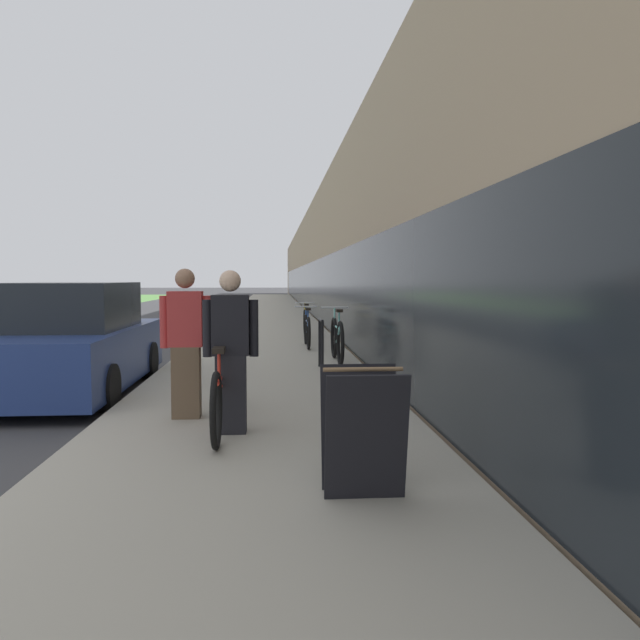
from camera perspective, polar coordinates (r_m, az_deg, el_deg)
sidewalk_slab at (r=25.33m, az=-4.68°, el=0.21°), size 3.48×70.00×0.14m
storefront_facade at (r=33.94m, az=6.93°, el=5.07°), size 10.01×70.00×4.85m
lawn_strip at (r=31.81m, az=-27.11°, el=0.43°), size 6.30×70.00×0.03m
tandem_bicycle at (r=6.55m, az=-8.75°, el=-6.25°), size 0.52×2.58×0.88m
person_rider at (r=6.16m, az=-8.16°, el=-2.87°), size 0.54×0.21×1.60m
person_bystander at (r=6.91m, az=-12.17°, el=-2.09°), size 0.55×0.22×1.62m
bike_rack_hoop at (r=10.43m, az=0.09°, el=-1.70°), size 0.05×0.60×0.84m
cruiser_bike_nearest at (r=11.33m, az=1.57°, el=-1.78°), size 0.52×1.89×0.99m
cruiser_bike_middle at (r=13.80m, az=-1.19°, el=-0.92°), size 0.52×1.82×0.89m
cruiser_bike_farthest at (r=16.30m, az=-1.30°, el=-0.20°), size 0.52×1.74×0.88m
sandwich_board_sign at (r=4.45m, az=3.94°, el=-10.04°), size 0.56×0.56×0.90m
parked_sedan_curbside at (r=9.69m, az=-22.04°, el=-2.01°), size 1.98×4.40×1.60m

